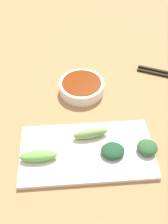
# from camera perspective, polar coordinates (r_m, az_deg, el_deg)

# --- Properties ---
(tabletop) EXTENTS (2.10, 2.10, 0.02)m
(tabletop) POSITION_cam_1_polar(r_m,az_deg,el_deg) (0.80, 0.87, -2.47)
(tabletop) COLOR #A3794B
(tabletop) RESTS_ON ground
(sauce_bowl) EXTENTS (0.14, 0.14, 0.04)m
(sauce_bowl) POSITION_cam_1_polar(r_m,az_deg,el_deg) (0.86, -0.49, 5.32)
(sauce_bowl) COLOR silver
(sauce_bowl) RESTS_ON tabletop
(serving_plate) EXTENTS (0.18, 0.34, 0.01)m
(serving_plate) POSITION_cam_1_polar(r_m,az_deg,el_deg) (0.72, 0.60, -8.26)
(serving_plate) COLOR silver
(serving_plate) RESTS_ON tabletop
(broccoli_stalk_0) EXTENTS (0.04, 0.10, 0.03)m
(broccoli_stalk_0) POSITION_cam_1_polar(r_m,az_deg,el_deg) (0.73, 1.14, -4.46)
(broccoli_stalk_0) COLOR #74A050
(broccoli_stalk_0) RESTS_ON serving_plate
(broccoli_leafy_1) EXTENTS (0.05, 0.05, 0.02)m
(broccoli_leafy_1) POSITION_cam_1_polar(r_m,az_deg,el_deg) (0.72, 12.99, -7.18)
(broccoli_leafy_1) COLOR #2B5730
(broccoli_leafy_1) RESTS_ON serving_plate
(broccoli_leafy_2) EXTENTS (0.05, 0.06, 0.02)m
(broccoli_leafy_2) POSITION_cam_1_polar(r_m,az_deg,el_deg) (0.70, 5.96, -7.99)
(broccoli_leafy_2) COLOR #1A4525
(broccoli_leafy_2) RESTS_ON serving_plate
(broccoli_stalk_3) EXTENTS (0.03, 0.09, 0.02)m
(broccoli_stalk_3) POSITION_cam_1_polar(r_m,az_deg,el_deg) (0.70, -9.43, -9.02)
(broccoli_stalk_3) COLOR #65B448
(broccoli_stalk_3) RESTS_ON serving_plate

